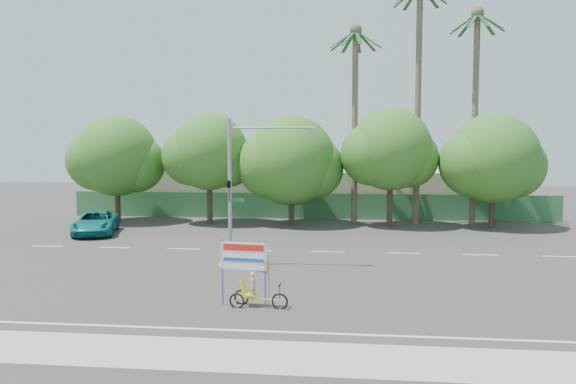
# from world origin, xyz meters

# --- Properties ---
(ground) EXTENTS (120.00, 120.00, 0.00)m
(ground) POSITION_xyz_m (0.00, 0.00, 0.00)
(ground) COLOR #33302D
(ground) RESTS_ON ground
(sidewalk_near) EXTENTS (50.00, 2.40, 0.12)m
(sidewalk_near) POSITION_xyz_m (0.00, -7.50, 0.06)
(sidewalk_near) COLOR gray
(sidewalk_near) RESTS_ON ground
(fence) EXTENTS (38.00, 0.08, 2.00)m
(fence) POSITION_xyz_m (0.00, 21.50, 1.00)
(fence) COLOR #336B3D
(fence) RESTS_ON ground
(building_left) EXTENTS (12.00, 8.00, 4.00)m
(building_left) POSITION_xyz_m (-10.00, 26.00, 2.00)
(building_left) COLOR beige
(building_left) RESTS_ON ground
(building_right) EXTENTS (14.00, 8.00, 3.60)m
(building_right) POSITION_xyz_m (8.00, 26.00, 1.80)
(building_right) COLOR beige
(building_right) RESTS_ON ground
(tree_far_left) EXTENTS (7.14, 6.00, 7.96)m
(tree_far_left) POSITION_xyz_m (-14.05, 18.00, 4.76)
(tree_far_left) COLOR #473828
(tree_far_left) RESTS_ON ground
(tree_left) EXTENTS (6.66, 5.60, 8.07)m
(tree_left) POSITION_xyz_m (-7.05, 18.00, 5.06)
(tree_left) COLOR #473828
(tree_left) RESTS_ON ground
(tree_center) EXTENTS (7.62, 6.40, 7.85)m
(tree_center) POSITION_xyz_m (-1.05, 18.00, 4.47)
(tree_center) COLOR #473828
(tree_center) RESTS_ON ground
(tree_right) EXTENTS (6.90, 5.80, 8.36)m
(tree_right) POSITION_xyz_m (5.95, 18.00, 5.24)
(tree_right) COLOR #473828
(tree_right) RESTS_ON ground
(tree_far_right) EXTENTS (7.38, 6.20, 7.94)m
(tree_far_right) POSITION_xyz_m (12.95, 18.00, 4.64)
(tree_far_right) COLOR #473828
(tree_far_right) RESTS_ON ground
(palm_tall) EXTENTS (3.73, 3.79, 17.45)m
(palm_tall) POSITION_xyz_m (8.00, 19.50, 10.46)
(palm_tall) COLOR #70604C
(palm_tall) RESTS_ON ground
(palm_mid) EXTENTS (3.73, 3.79, 15.45)m
(palm_mid) POSITION_xyz_m (12.00, 19.50, 9.40)
(palm_mid) COLOR #70604C
(palm_mid) RESTS_ON ground
(palm_short) EXTENTS (3.73, 3.79, 14.45)m
(palm_short) POSITION_xyz_m (3.50, 19.50, 8.86)
(palm_short) COLOR #70604C
(palm_short) RESTS_ON ground
(traffic_signal) EXTENTS (4.72, 1.10, 7.00)m
(traffic_signal) POSITION_xyz_m (-2.20, 3.98, 2.92)
(traffic_signal) COLOR gray
(traffic_signal) RESTS_ON ground
(trike_billboard) EXTENTS (2.46, 0.74, 2.43)m
(trike_billboard) POSITION_xyz_m (-0.39, -2.61, 0.98)
(trike_billboard) COLOR black
(trike_billboard) RESTS_ON ground
(pickup_truck) EXTENTS (3.87, 5.81, 1.48)m
(pickup_truck) POSITION_xyz_m (-13.17, 12.48, 0.74)
(pickup_truck) COLOR #107472
(pickup_truck) RESTS_ON ground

